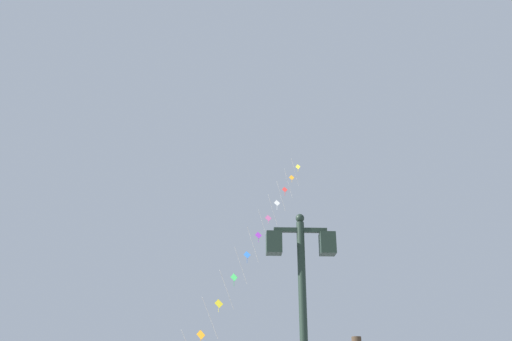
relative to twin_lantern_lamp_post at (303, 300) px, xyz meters
name	(u,v)px	position (x,y,z in m)	size (l,w,h in m)	color
twin_lantern_lamp_post	(303,300)	(0.00, 0.00, 0.00)	(1.26, 0.28, 5.08)	#1E2D23
kite_train	(251,249)	(-0.34, 16.66, 5.31)	(7.50, 17.22, 16.94)	brown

